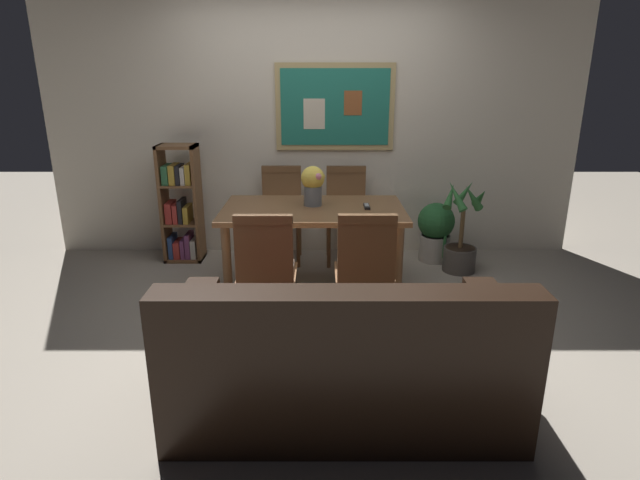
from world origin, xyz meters
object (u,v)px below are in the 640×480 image
at_px(dining_chair_far_left, 279,206).
at_px(tv_remote, 364,206).
at_px(dining_chair_far_right, 344,206).
at_px(leather_couch, 340,365).
at_px(dining_table, 311,219).
at_px(dining_chair_near_right, 363,264).
at_px(potted_palm, 458,241).
at_px(flower_vase, 311,183).
at_px(dining_chair_near_left, 264,264).
at_px(potted_ivy, 433,230).
at_px(bookshelf, 179,208).

xyz_separation_m(dining_chair_far_left, tv_remote, (0.75, -0.80, 0.20)).
xyz_separation_m(dining_chair_far_right, leather_couch, (-0.13, -2.48, -0.23)).
relative_size(dining_table, dining_chair_far_right, 1.62).
height_order(dining_chair_near_right, leather_couch, dining_chair_near_right).
distance_m(dining_chair_near_right, potted_palm, 1.61).
xyz_separation_m(dining_chair_far_right, flower_vase, (-0.31, -0.72, 0.37)).
distance_m(dining_chair_near_left, tv_remote, 1.11).
distance_m(dining_table, leather_couch, 1.72).
relative_size(dining_chair_far_right, potted_ivy, 1.57).
distance_m(dining_chair_far_right, dining_chair_near_right, 1.58).
bearing_deg(potted_palm, dining_chair_near_left, -143.09).
relative_size(dining_chair_near_left, bookshelf, 0.80).
bearing_deg(tv_remote, dining_chair_far_left, 133.37).
relative_size(dining_chair_far_left, potted_ivy, 1.57).
height_order(dining_chair_near_right, bookshelf, bookshelf).
distance_m(dining_chair_far_left, leather_couch, 2.54).
distance_m(bookshelf, flower_vase, 1.52).
xyz_separation_m(leather_couch, potted_ivy, (1.01, 2.43, -0.00)).
bearing_deg(leather_couch, dining_table, 95.93).
relative_size(dining_chair_near_left, leather_couch, 0.51).
relative_size(dining_chair_near_left, dining_chair_far_left, 1.00).
height_order(bookshelf, tv_remote, bookshelf).
distance_m(leather_couch, bookshelf, 2.87).
bearing_deg(dining_chair_far_left, bookshelf, -178.61).
xyz_separation_m(potted_ivy, tv_remote, (-0.75, -0.74, 0.43)).
bearing_deg(potted_ivy, dining_table, -147.82).
bearing_deg(potted_palm, dining_chair_far_left, 168.25).
height_order(flower_vase, tv_remote, flower_vase).
height_order(dining_table, potted_ivy, dining_table).
bearing_deg(dining_chair_far_right, potted_palm, -18.03).
bearing_deg(leather_couch, dining_chair_far_right, 86.89).
bearing_deg(bookshelf, dining_chair_near_left, -58.08).
bearing_deg(dining_chair_near_right, flower_vase, 112.80).
relative_size(potted_palm, tv_remote, 5.54).
distance_m(potted_palm, flower_vase, 1.53).
bearing_deg(dining_chair_far_right, tv_remote, -80.98).
xyz_separation_m(dining_chair_near_left, dining_chair_far_right, (0.62, 1.59, 0.00)).
relative_size(dining_table, tv_remote, 9.40).
bearing_deg(potted_ivy, dining_chair_far_right, 176.55).
xyz_separation_m(leather_couch, potted_palm, (1.18, 2.14, -0.02)).
distance_m(dining_chair_near_right, flower_vase, 1.01).
distance_m(dining_chair_far_left, bookshelf, 0.97).
distance_m(potted_ivy, tv_remote, 1.13).
bearing_deg(tv_remote, potted_palm, 26.15).
bearing_deg(dining_chair_near_right, dining_chair_near_left, -179.22).
xyz_separation_m(dining_chair_far_left, dining_chair_near_right, (0.68, -1.59, 0.00)).
height_order(dining_table, potted_palm, potted_palm).
height_order(dining_chair_near_left, flower_vase, flower_vase).
bearing_deg(dining_chair_far_left, dining_chair_near_right, -66.80).
height_order(bookshelf, potted_ivy, bookshelf).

